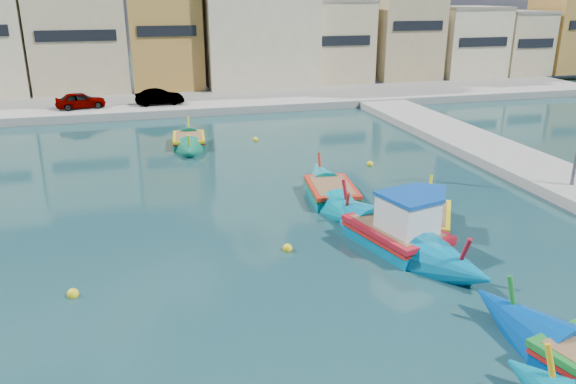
{
  "coord_description": "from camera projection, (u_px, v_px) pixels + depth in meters",
  "views": [
    {
      "loc": [
        -1.45,
        -14.11,
        8.79
      ],
      "look_at": [
        4.0,
        6.0,
        1.4
      ],
      "focal_mm": 35.0,
      "sensor_mm": 36.0,
      "label": 1
    }
  ],
  "objects": [
    {
      "name": "luzzu_turquoise_cabin",
      "position": [
        426.0,
        219.0,
        22.29
      ],
      "size": [
        5.65,
        7.76,
        2.58
      ],
      "color": "#0060A5",
      "rests_on": "ground"
    },
    {
      "name": "north_townhouses",
      "position": [
        222.0,
        37.0,
        51.91
      ],
      "size": [
        83.2,
        7.87,
        10.19
      ],
      "color": "#C4B388",
      "rests_on": "ground"
    },
    {
      "name": "mooring_buoys",
      "position": [
        282.0,
        220.0,
        22.82
      ],
      "size": [
        24.36,
        25.62,
        0.36
      ],
      "color": "yellow",
      "rests_on": "ground"
    },
    {
      "name": "luzzu_blue_cabin",
      "position": [
        397.0,
        236.0,
        20.57
      ],
      "size": [
        4.47,
        9.43,
        3.24
      ],
      "color": "#0076A5",
      "rests_on": "ground"
    },
    {
      "name": "north_quay",
      "position": [
        156.0,
        105.0,
        45.13
      ],
      "size": [
        80.0,
        8.0,
        0.6
      ],
      "primitive_type": "cube",
      "color": "gray",
      "rests_on": "ground"
    },
    {
      "name": "luzzu_green",
      "position": [
        189.0,
        142.0,
        34.2
      ],
      "size": [
        2.46,
        7.23,
        2.23
      ],
      "color": "#0A6F50",
      "rests_on": "ground"
    },
    {
      "name": "parked_cars",
      "position": [
        15.0,
        103.0,
        40.98
      ],
      "size": [
        25.88,
        2.53,
        1.22
      ],
      "color": "#4C1919",
      "rests_on": "north_quay"
    },
    {
      "name": "luzzu_cyan_mid",
      "position": [
        332.0,
        194.0,
        25.31
      ],
      "size": [
        2.86,
        8.24,
        2.39
      ],
      "color": "#008EA1",
      "rests_on": "ground"
    },
    {
      "name": "ground",
      "position": [
        209.0,
        317.0,
        16.13
      ],
      "size": [
        160.0,
        160.0,
        0.0
      ],
      "primitive_type": "plane",
      "color": "#133539",
      "rests_on": "ground"
    }
  ]
}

